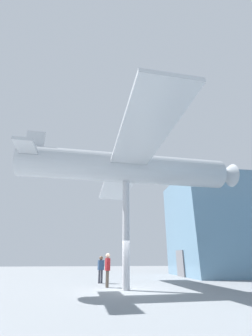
{
  "coord_description": "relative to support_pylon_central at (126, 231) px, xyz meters",
  "views": [
    {
      "loc": [
        13.33,
        -1.74,
        1.57
      ],
      "look_at": [
        0.0,
        0.0,
        7.0
      ],
      "focal_mm": 24.0,
      "sensor_mm": 36.0,
      "label": 1
    }
  ],
  "objects": [
    {
      "name": "support_pylon_central",
      "position": [
        0.0,
        0.0,
        0.0
      ],
      "size": [
        0.41,
        0.41,
        6.05
      ],
      "color": "#B7B7BC",
      "rests_on": "ground_plane"
    },
    {
      "name": "visitor_second",
      "position": [
        -3.81,
        -1.27,
        -2.04
      ],
      "size": [
        0.37,
        0.46,
        1.72
      ],
      "rotation": [
        0.0,
        0.0,
        2.01
      ],
      "color": "#383842",
      "rests_on": "ground_plane"
    },
    {
      "name": "suspended_airplane",
      "position": [
        -0.01,
        0.21,
        3.98
      ],
      "size": [
        16.25,
        14.61,
        3.0
      ],
      "rotation": [
        0.0,
        0.0,
        0.06
      ],
      "color": "#B2B7BC",
      "rests_on": "support_pylon_central"
    },
    {
      "name": "visitor_person",
      "position": [
        -1.36,
        -0.94,
        -1.93
      ],
      "size": [
        0.44,
        0.3,
        1.86
      ],
      "rotation": [
        0.0,
        0.0,
        0.23
      ],
      "color": "#4C4238",
      "rests_on": "ground_plane"
    },
    {
      "name": "glass_pavilion_left",
      "position": [
        -8.86,
        13.4,
        1.67
      ],
      "size": [
        8.24,
        14.11,
        9.96
      ],
      "color": "#60849E",
      "rests_on": "ground_plane"
    },
    {
      "name": "ground_plane",
      "position": [
        0.0,
        0.0,
        -3.02
      ],
      "size": [
        80.0,
        80.0,
        0.0
      ],
      "primitive_type": "plane",
      "color": "gray"
    }
  ]
}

